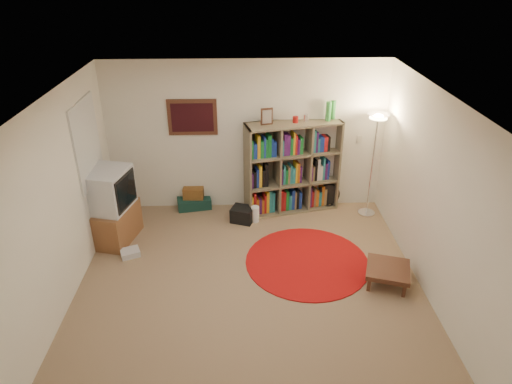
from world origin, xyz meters
TOP-DOWN VIEW (x-y plane):
  - room at (-0.05, 0.05)m, footprint 4.54×4.54m
  - bookshelf at (0.72, 2.10)m, footprint 1.60×0.77m
  - floor_lamp at (2.00, 1.87)m, footprint 0.36×0.36m
  - floor_fan at (1.40, 2.15)m, footprint 0.38×0.20m
  - tv_stand at (-2.02, 1.23)m, footprint 0.72×0.90m
  - dvd_box at (-1.72, 0.78)m, footprint 0.33×0.30m
  - suitcase at (-0.91, 2.20)m, footprint 0.62×0.46m
  - wicker_basket at (-0.91, 2.21)m, footprint 0.35×0.26m
  - duffel_bag at (-0.08, 1.70)m, footprint 0.42×0.39m
  - paper_towel at (0.12, 1.68)m, footprint 0.16×0.16m
  - red_rug at (0.82, 0.54)m, footprint 1.75×1.75m
  - side_table at (1.81, 0.04)m, footprint 0.69×0.69m

SIDE VIEW (x-z plane):
  - red_rug at x=0.82m, z-range 0.00..0.02m
  - dvd_box at x=-1.72m, z-range 0.00..0.09m
  - suitcase at x=-0.91m, z-range 0.00..0.18m
  - duffel_bag at x=-0.08m, z-range 0.00..0.24m
  - paper_towel at x=0.12m, z-range 0.00..0.27m
  - side_table at x=1.81m, z-range 0.08..0.34m
  - floor_fan at x=1.40m, z-range 0.00..0.43m
  - wicker_basket at x=-0.91m, z-range 0.18..0.38m
  - tv_stand at x=-2.02m, z-range -0.02..1.13m
  - bookshelf at x=0.72m, z-range -0.18..1.67m
  - room at x=-0.05m, z-range -0.01..2.53m
  - floor_lamp at x=2.00m, z-range 0.57..2.31m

